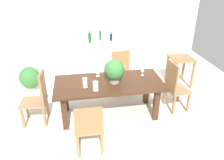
{
  "coord_description": "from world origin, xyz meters",
  "views": [
    {
      "loc": [
        -0.55,
        -3.91,
        2.68
      ],
      "look_at": [
        0.08,
        -0.1,
        0.69
      ],
      "focal_mm": 35.42,
      "sensor_mm": 36.0,
      "label": 1
    }
  ],
  "objects_px": {
    "crystal_vase_left": "(98,70)",
    "crystal_vase_center_near": "(85,82)",
    "wine_glass": "(143,70)",
    "wine_bottle_dark": "(90,38)",
    "chair_near_left": "(89,127)",
    "wine_bottle_green": "(111,37)",
    "dining_table": "(109,88)",
    "flower_centerpiece": "(114,71)",
    "potted_plant_floor": "(30,78)",
    "crystal_vase_right": "(96,85)",
    "kitchen_counter": "(110,57)",
    "side_table": "(180,65)",
    "chair_far_right": "(122,70)",
    "wine_bottle_tall": "(95,35)",
    "chair_foot_end": "(174,84)",
    "chair_head_end": "(39,97)",
    "wine_bottle_clear": "(118,35)",
    "wine_bottle_amber": "(100,35)"
  },
  "relations": [
    {
      "from": "dining_table",
      "to": "crystal_vase_right",
      "type": "distance_m",
      "value": 0.44
    },
    {
      "from": "chair_foot_end",
      "to": "potted_plant_floor",
      "type": "relative_size",
      "value": 1.7
    },
    {
      "from": "side_table",
      "to": "chair_head_end",
      "type": "bearing_deg",
      "value": -163.17
    },
    {
      "from": "chair_near_left",
      "to": "wine_bottle_tall",
      "type": "distance_m",
      "value": 3.14
    },
    {
      "from": "crystal_vase_right",
      "to": "potted_plant_floor",
      "type": "height_order",
      "value": "crystal_vase_right"
    },
    {
      "from": "kitchen_counter",
      "to": "potted_plant_floor",
      "type": "bearing_deg",
      "value": -161.17
    },
    {
      "from": "crystal_vase_right",
      "to": "wine_bottle_clear",
      "type": "relative_size",
      "value": 0.69
    },
    {
      "from": "crystal_vase_right",
      "to": "wine_glass",
      "type": "relative_size",
      "value": 1.11
    },
    {
      "from": "flower_centerpiece",
      "to": "dining_table",
      "type": "bearing_deg",
      "value": 168.45
    },
    {
      "from": "dining_table",
      "to": "wine_bottle_green",
      "type": "height_order",
      "value": "wine_bottle_green"
    },
    {
      "from": "crystal_vase_right",
      "to": "side_table",
      "type": "relative_size",
      "value": 0.23
    },
    {
      "from": "chair_head_end",
      "to": "crystal_vase_right",
      "type": "height_order",
      "value": "chair_head_end"
    },
    {
      "from": "crystal_vase_left",
      "to": "crystal_vase_center_near",
      "type": "bearing_deg",
      "value": -123.56
    },
    {
      "from": "flower_centerpiece",
      "to": "potted_plant_floor",
      "type": "relative_size",
      "value": 0.73
    },
    {
      "from": "wine_bottle_green",
      "to": "potted_plant_floor",
      "type": "height_order",
      "value": "wine_bottle_green"
    },
    {
      "from": "wine_bottle_clear",
      "to": "wine_bottle_tall",
      "type": "xyz_separation_m",
      "value": [
        -0.64,
        -0.01,
        0.03
      ]
    },
    {
      "from": "wine_bottle_green",
      "to": "wine_bottle_dark",
      "type": "bearing_deg",
      "value": -171.72
    },
    {
      "from": "crystal_vase_center_near",
      "to": "kitchen_counter",
      "type": "relative_size",
      "value": 0.12
    },
    {
      "from": "flower_centerpiece",
      "to": "side_table",
      "type": "distance_m",
      "value": 2.12
    },
    {
      "from": "flower_centerpiece",
      "to": "wine_glass",
      "type": "height_order",
      "value": "flower_centerpiece"
    },
    {
      "from": "dining_table",
      "to": "chair_far_right",
      "type": "height_order",
      "value": "chair_far_right"
    },
    {
      "from": "wine_glass",
      "to": "wine_bottle_clear",
      "type": "bearing_deg",
      "value": 93.95
    },
    {
      "from": "chair_near_left",
      "to": "wine_bottle_tall",
      "type": "height_order",
      "value": "wine_bottle_tall"
    },
    {
      "from": "chair_near_left",
      "to": "crystal_vase_left",
      "type": "bearing_deg",
      "value": -102.07
    },
    {
      "from": "wine_bottle_clear",
      "to": "kitchen_counter",
      "type": "bearing_deg",
      "value": -145.96
    },
    {
      "from": "chair_foot_end",
      "to": "wine_glass",
      "type": "distance_m",
      "value": 0.7
    },
    {
      "from": "dining_table",
      "to": "chair_head_end",
      "type": "distance_m",
      "value": 1.31
    },
    {
      "from": "kitchen_counter",
      "to": "flower_centerpiece",
      "type": "bearing_deg",
      "value": -96.56
    },
    {
      "from": "wine_glass",
      "to": "wine_bottle_dark",
      "type": "bearing_deg",
      "value": 118.95
    },
    {
      "from": "wine_glass",
      "to": "wine_bottle_dark",
      "type": "xyz_separation_m",
      "value": [
        -0.92,
        1.66,
        0.23
      ]
    },
    {
      "from": "crystal_vase_center_near",
      "to": "potted_plant_floor",
      "type": "xyz_separation_m",
      "value": [
        -1.24,
        1.37,
        -0.5
      ]
    },
    {
      "from": "crystal_vase_right",
      "to": "wine_bottle_green",
      "type": "bearing_deg",
      "value": 73.92
    },
    {
      "from": "side_table",
      "to": "chair_far_right",
      "type": "bearing_deg",
      "value": 179.71
    },
    {
      "from": "wine_bottle_dark",
      "to": "potted_plant_floor",
      "type": "xyz_separation_m",
      "value": [
        -1.49,
        -0.6,
        -0.73
      ]
    },
    {
      "from": "chair_far_right",
      "to": "side_table",
      "type": "xyz_separation_m",
      "value": [
        1.46,
        -0.01,
        0.02
      ]
    },
    {
      "from": "chair_foot_end",
      "to": "wine_bottle_green",
      "type": "relative_size",
      "value": 4.16
    },
    {
      "from": "chair_foot_end",
      "to": "crystal_vase_left",
      "type": "height_order",
      "value": "chair_foot_end"
    },
    {
      "from": "chair_foot_end",
      "to": "wine_bottle_dark",
      "type": "bearing_deg",
      "value": 34.08
    },
    {
      "from": "chair_near_left",
      "to": "chair_far_right",
      "type": "bearing_deg",
      "value": -114.73
    },
    {
      "from": "chair_far_right",
      "to": "potted_plant_floor",
      "type": "relative_size",
      "value": 1.53
    },
    {
      "from": "chair_near_left",
      "to": "wine_bottle_dark",
      "type": "bearing_deg",
      "value": -94.55
    },
    {
      "from": "crystal_vase_center_near",
      "to": "wine_bottle_green",
      "type": "xyz_separation_m",
      "value": [
        0.81,
        2.05,
        0.2
      ]
    },
    {
      "from": "crystal_vase_left",
      "to": "side_table",
      "type": "distance_m",
      "value": 2.22
    },
    {
      "from": "dining_table",
      "to": "potted_plant_floor",
      "type": "relative_size",
      "value": 3.31
    },
    {
      "from": "wine_bottle_clear",
      "to": "crystal_vase_center_near",
      "type": "bearing_deg",
      "value": -114.83
    },
    {
      "from": "wine_glass",
      "to": "wine_bottle_tall",
      "type": "relative_size",
      "value": 0.49
    },
    {
      "from": "chair_head_end",
      "to": "wine_bottle_dark",
      "type": "bearing_deg",
      "value": 152.62
    },
    {
      "from": "crystal_vase_right",
      "to": "wine_bottle_amber",
      "type": "relative_size",
      "value": 0.56
    },
    {
      "from": "wine_bottle_clear",
      "to": "wine_bottle_amber",
      "type": "relative_size",
      "value": 0.82
    },
    {
      "from": "dining_table",
      "to": "crystal_vase_center_near",
      "type": "bearing_deg",
      "value": -165.87
    }
  ]
}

